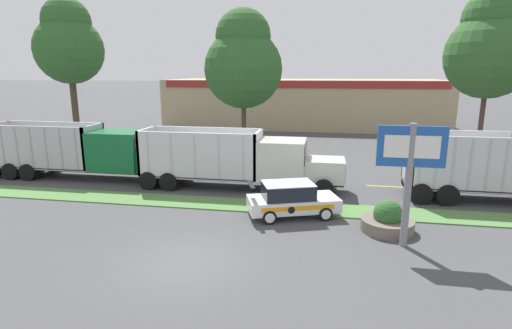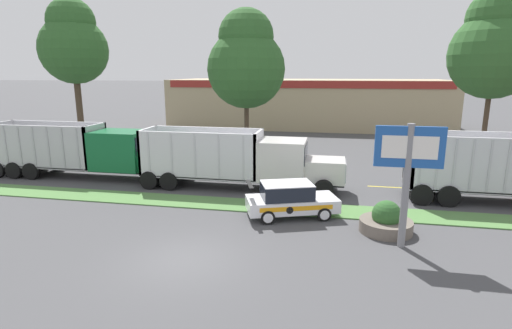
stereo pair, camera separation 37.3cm
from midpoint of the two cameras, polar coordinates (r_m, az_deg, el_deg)
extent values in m
plane|color=#474749|center=(15.18, -9.48, -13.33)|extent=(600.00, 600.00, 0.00)
cube|color=#517F42|center=(20.82, -3.32, -5.67)|extent=(120.00, 1.96, 0.06)
cube|color=yellow|center=(34.27, -32.45, -0.30)|extent=(2.40, 0.14, 0.01)
cube|color=yellow|center=(30.82, -25.12, -0.77)|extent=(2.40, 0.14, 0.01)
cube|color=yellow|center=(28.00, -16.15, -1.33)|extent=(2.40, 0.14, 0.01)
cube|color=yellow|center=(26.01, -5.49, -1.94)|extent=(2.40, 0.14, 0.01)
cube|color=yellow|center=(25.05, 6.45, -2.55)|extent=(2.40, 0.14, 0.01)
cube|color=yellow|center=(25.23, 18.78, -3.07)|extent=(2.40, 0.14, 0.01)
cube|color=yellow|center=(26.53, 30.42, -3.43)|extent=(2.40, 0.14, 0.01)
cube|color=black|center=(28.08, -22.44, -0.46)|extent=(12.83, 1.34, 0.18)
cube|color=#146033|center=(25.45, -12.79, 0.63)|extent=(2.46, 2.00, 1.32)
cube|color=#B7B7BC|center=(24.97, -10.14, 0.52)|extent=(0.06, 1.71, 1.12)
cube|color=#146033|center=(26.61, -18.44, 2.00)|extent=(3.20, 2.44, 2.40)
cube|color=black|center=(25.78, -15.37, 2.82)|extent=(0.04, 2.07, 1.08)
cylinder|color=silver|center=(26.69, -22.59, 3.52)|extent=(0.14, 0.14, 1.66)
cube|color=#B7B7BC|center=(29.70, -27.03, 0.08)|extent=(7.17, 2.44, 0.12)
cube|color=#B7B7BC|center=(27.43, -21.54, 2.52)|extent=(0.16, 2.44, 2.70)
cube|color=#B7B7BC|center=(31.74, -32.28, 2.73)|extent=(0.16, 2.44, 2.70)
cube|color=#B7B7BC|center=(28.59, -28.70, 2.22)|extent=(7.17, 0.16, 2.70)
cube|color=#B7B7BC|center=(30.35, -25.99, 3.04)|extent=(7.17, 0.16, 2.70)
cube|color=#A3A3A8|center=(29.86, -31.85, 2.25)|extent=(0.10, 0.04, 2.57)
cube|color=#A3A3A8|center=(29.18, -30.37, 2.22)|extent=(0.10, 0.04, 2.57)
cube|color=#A3A3A8|center=(28.51, -28.82, 2.18)|extent=(0.10, 0.04, 2.57)
cube|color=#A3A3A8|center=(27.87, -27.20, 2.14)|extent=(0.10, 0.04, 2.57)
cube|color=#A3A3A8|center=(27.25, -25.51, 2.09)|extent=(0.10, 0.04, 2.57)
cube|color=#A3A3A8|center=(26.66, -23.74, 2.05)|extent=(0.10, 0.04, 2.57)
cylinder|color=black|center=(24.58, -13.81, -1.87)|extent=(1.07, 0.30, 1.07)
cylinder|color=black|center=(26.70, -11.67, -0.59)|extent=(1.07, 0.30, 1.07)
cylinder|color=black|center=(32.53, -29.86, 0.36)|extent=(1.07, 0.30, 1.07)
cylinder|color=black|center=(29.96, -30.99, -0.73)|extent=(1.07, 0.30, 1.07)
cylinder|color=black|center=(31.73, -28.14, 0.27)|extent=(1.07, 0.30, 1.07)
cylinder|color=black|center=(29.15, -29.16, -0.85)|extent=(1.07, 0.30, 1.07)
cylinder|color=black|center=(30.96, -26.34, 0.18)|extent=(1.07, 0.30, 1.07)
cube|color=silver|center=(23.99, 27.64, -2.73)|extent=(5.60, 2.52, 0.12)
cube|color=silver|center=(23.03, 21.52, 0.84)|extent=(0.16, 2.52, 2.80)
cube|color=silver|center=(22.58, 28.83, -0.11)|extent=(5.60, 0.16, 2.80)
cube|color=silver|center=(24.79, 27.24, 1.11)|extent=(5.60, 0.16, 2.80)
cube|color=#B2B2B7|center=(21.86, 22.92, 0.10)|extent=(0.10, 0.04, 2.66)
cube|color=#B2B2B7|center=(22.04, 24.95, 0.01)|extent=(0.10, 0.04, 2.66)
cube|color=#B2B2B7|center=(22.25, 26.95, -0.08)|extent=(0.10, 0.04, 2.66)
cube|color=#B2B2B7|center=(22.49, 28.91, -0.17)|extent=(0.10, 0.04, 2.66)
cube|color=#B2B2B7|center=(22.75, 30.82, -0.25)|extent=(0.10, 0.04, 2.66)
cube|color=#B2B2B7|center=(23.03, 32.69, -0.33)|extent=(0.10, 0.04, 2.66)
cylinder|color=black|center=(22.34, 23.03, -4.00)|extent=(1.12, 0.30, 1.12)
cylinder|color=black|center=(24.68, 21.90, -2.34)|extent=(1.12, 0.30, 1.12)
cylinder|color=black|center=(22.65, 26.24, -4.08)|extent=(1.12, 0.30, 1.12)
cylinder|color=black|center=(24.96, 24.82, -2.44)|extent=(1.12, 0.30, 1.12)
cube|color=black|center=(23.55, -1.58, -1.92)|extent=(11.81, 1.38, 0.18)
cube|color=silver|center=(22.84, 10.25, -0.77)|extent=(2.20, 2.06, 1.24)
cube|color=#B7B7BC|center=(22.85, 13.09, -0.89)|extent=(0.06, 1.76, 1.05)
cube|color=silver|center=(22.87, 4.27, 0.73)|extent=(2.61, 2.51, 2.25)
cube|color=black|center=(22.68, 7.61, 1.56)|extent=(0.04, 2.14, 1.01)
cylinder|color=silver|center=(22.14, 0.42, 2.38)|extent=(0.14, 0.14, 1.54)
cube|color=silver|center=(24.14, -7.17, -1.28)|extent=(7.00, 2.51, 0.12)
cube|color=silver|center=(23.02, 0.85, 1.50)|extent=(0.16, 2.51, 2.65)
cube|color=silver|center=(25.13, -14.69, 2.05)|extent=(0.16, 2.51, 2.65)
cube|color=silver|center=(22.76, -8.18, 1.24)|extent=(7.00, 0.16, 2.65)
cube|color=silver|center=(24.95, -6.42, 2.33)|extent=(7.00, 0.16, 2.65)
cube|color=#BCBCC1|center=(23.73, -14.66, 1.43)|extent=(0.10, 0.04, 2.52)
cube|color=#BCBCC1|center=(23.17, -11.54, 1.31)|extent=(0.10, 0.04, 2.52)
cube|color=#BCBCC1|center=(22.67, -8.27, 1.19)|extent=(0.10, 0.04, 2.52)
cube|color=#BCBCC1|center=(22.25, -4.86, 1.05)|extent=(0.10, 0.04, 2.52)
cube|color=#BCBCC1|center=(21.91, -1.34, 0.91)|extent=(0.10, 0.04, 2.52)
cylinder|color=black|center=(21.85, 10.11, -3.57)|extent=(1.07, 0.30, 1.07)
cylinder|color=black|center=(24.23, 10.24, -1.92)|extent=(1.07, 0.30, 1.07)
cylinder|color=black|center=(24.16, -14.62, -2.18)|extent=(1.07, 0.30, 1.07)
cylinder|color=black|center=(26.34, -12.32, -0.81)|extent=(1.07, 0.30, 1.07)
cylinder|color=black|center=(23.66, -11.89, -2.36)|extent=(1.07, 0.30, 1.07)
cylinder|color=black|center=(25.87, -9.78, -0.95)|extent=(1.07, 0.30, 1.07)
cube|color=white|center=(19.10, 5.70, -5.58)|extent=(4.61, 3.14, 0.61)
cube|color=black|center=(18.84, 4.99, -3.77)|extent=(2.74, 2.29, 0.68)
cube|color=white|center=(18.74, 5.02, -2.71)|extent=(2.74, 2.29, 0.04)
cube|color=black|center=(18.40, -0.35, -2.83)|extent=(0.68, 1.43, 0.03)
cube|color=orange|center=(18.24, 6.42, -6.30)|extent=(3.20, 1.16, 0.21)
cylinder|color=black|center=(18.18, 5.44, -6.54)|extent=(0.32, 0.12, 0.33)
cylinder|color=black|center=(18.78, 10.26, -7.03)|extent=(0.67, 0.41, 0.64)
cylinder|color=silver|center=(18.69, 10.37, -7.14)|extent=(0.43, 0.16, 0.45)
cylinder|color=black|center=(20.33, 8.69, -5.40)|extent=(0.67, 0.41, 0.64)
cylinder|color=silver|center=(20.43, 8.61, -5.31)|extent=(0.43, 0.16, 0.45)
cylinder|color=black|center=(18.13, 2.29, -7.58)|extent=(0.67, 0.41, 0.64)
cylinder|color=silver|center=(18.03, 2.35, -7.69)|extent=(0.43, 0.16, 0.45)
cylinder|color=black|center=(19.73, 1.33, -5.83)|extent=(0.67, 0.41, 0.64)
cylinder|color=silver|center=(19.83, 1.28, -5.73)|extent=(0.43, 0.16, 0.45)
cylinder|color=gray|center=(16.31, 21.24, -3.03)|extent=(0.28, 0.28, 4.87)
cube|color=#1E51A3|center=(15.98, 21.69, 2.35)|extent=(2.51, 0.16, 1.55)
cube|color=white|center=(15.89, 21.75, 2.29)|extent=(2.01, 0.02, 0.85)
cylinder|color=#6B6056|center=(18.26, 18.60, -8.31)|extent=(2.24, 2.24, 0.53)
sphere|color=#2D5B28|center=(18.09, 18.72, -6.80)|extent=(1.23, 1.23, 1.23)
cube|color=black|center=(20.86, 10.52, -5.88)|extent=(0.38, 0.38, 0.03)
cone|color=#EA5B14|center=(20.78, 10.55, -5.18)|extent=(0.29, 0.29, 0.51)
cylinder|color=white|center=(20.76, 10.55, -5.05)|extent=(0.16, 0.16, 0.06)
cube|color=tan|center=(51.87, 7.54, 8.73)|extent=(33.43, 12.00, 5.82)
cube|color=maroon|center=(45.72, 7.13, 11.27)|extent=(31.76, 0.10, 0.80)
cylinder|color=#473828|center=(41.65, -23.68, 7.55)|extent=(0.59, 0.59, 7.01)
sphere|color=#2D5B28|center=(41.58, -24.35, 14.67)|extent=(6.14, 6.14, 6.14)
sphere|color=#2D5B28|center=(41.77, -24.68, 18.03)|extent=(4.30, 4.30, 4.30)
cylinder|color=#473828|center=(35.16, 30.22, 5.38)|extent=(0.37, 0.37, 6.18)
sphere|color=#2D5B28|center=(34.99, 31.15, 13.24)|extent=(6.38, 6.38, 6.38)
sphere|color=#2D5B28|center=(35.18, 31.65, 17.37)|extent=(4.47, 4.47, 4.47)
cylinder|color=#473828|center=(35.89, -1.06, 6.39)|extent=(0.41, 0.41, 5.10)
sphere|color=#2D5B28|center=(35.65, -1.09, 13.46)|extent=(6.79, 6.79, 6.79)
sphere|color=#2D5B28|center=(35.77, -1.11, 17.82)|extent=(4.76, 4.76, 4.76)
camera|label=1|loc=(0.19, -89.51, 0.11)|focal=28.00mm
camera|label=2|loc=(0.19, 90.49, -0.11)|focal=28.00mm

